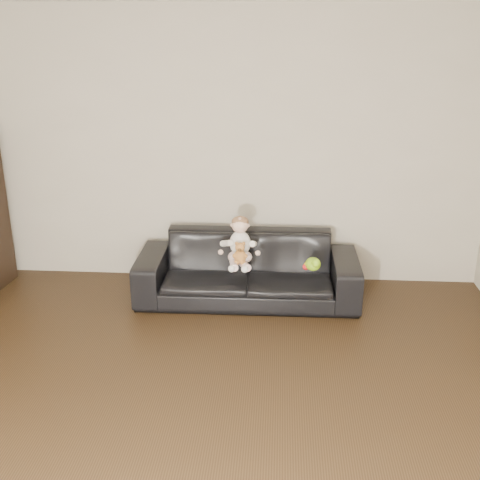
# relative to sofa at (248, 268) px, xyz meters

# --- Properties ---
(floor) EXTENTS (5.50, 5.50, 0.00)m
(floor) POSITION_rel_sofa_xyz_m (-0.28, -2.25, -0.29)
(floor) COLOR #2F2010
(floor) RESTS_ON ground
(wall_back) EXTENTS (5.00, 0.00, 5.00)m
(wall_back) POSITION_rel_sofa_xyz_m (-0.28, 0.50, 1.01)
(wall_back) COLOR #B4AB97
(wall_back) RESTS_ON ground
(sofa) EXTENTS (2.02, 0.80, 0.59)m
(sofa) POSITION_rel_sofa_xyz_m (0.00, 0.00, 0.00)
(sofa) COLOR black
(sofa) RESTS_ON floor
(baby) EXTENTS (0.33, 0.40, 0.44)m
(baby) POSITION_rel_sofa_xyz_m (-0.06, -0.11, 0.29)
(baby) COLOR #FBD5D4
(baby) RESTS_ON sofa
(teddy_bear) EXTENTS (0.12, 0.12, 0.20)m
(teddy_bear) POSITION_rel_sofa_xyz_m (-0.05, -0.24, 0.24)
(teddy_bear) COLOR #AA6C30
(teddy_bear) RESTS_ON sofa
(toy_green) EXTENTS (0.19, 0.20, 0.11)m
(toy_green) POSITION_rel_sofa_xyz_m (0.58, -0.22, 0.15)
(toy_green) COLOR #8DD018
(toy_green) RESTS_ON sofa
(toy_rattle) EXTENTS (0.07, 0.07, 0.06)m
(toy_rattle) POSITION_rel_sofa_xyz_m (0.52, -0.22, 0.12)
(toy_rattle) COLOR red
(toy_rattle) RESTS_ON sofa
(toy_blue_disc) EXTENTS (0.11, 0.11, 0.01)m
(toy_blue_disc) POSITION_rel_sofa_xyz_m (0.60, -0.09, 0.10)
(toy_blue_disc) COLOR #173FBC
(toy_blue_disc) RESTS_ON sofa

